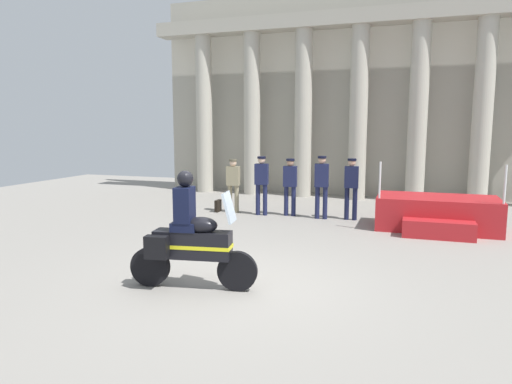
{
  "coord_description": "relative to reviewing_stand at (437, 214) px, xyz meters",
  "views": [
    {
      "loc": [
        2.71,
        -6.87,
        2.58
      ],
      "look_at": [
        -0.56,
        2.81,
        1.14
      ],
      "focal_mm": 32.63,
      "sensor_mm": 36.0,
      "label": 1
    }
  ],
  "objects": [
    {
      "name": "motorcycle_with_rider",
      "position": [
        -3.97,
        -5.83,
        0.4
      ],
      "size": [
        2.08,
        0.75,
        1.9
      ],
      "rotation": [
        0.0,
        0.0,
        0.15
      ],
      "color": "black",
      "rests_on": "ground_plane"
    },
    {
      "name": "officer_in_row_0",
      "position": [
        -5.72,
        0.6,
        0.55
      ],
      "size": [
        0.4,
        0.26,
        1.61
      ],
      "rotation": [
        0.0,
        0.0,
        3.24
      ],
      "color": "gray",
      "rests_on": "ground_plane"
    },
    {
      "name": "officer_in_row_4",
      "position": [
        -2.21,
        0.59,
        0.61
      ],
      "size": [
        0.4,
        0.26,
        1.71
      ],
      "rotation": [
        0.0,
        0.0,
        3.24
      ],
      "color": "#141938",
      "rests_on": "ground_plane"
    },
    {
      "name": "ground_plane",
      "position": [
        -3.35,
        -5.44,
        -0.4
      ],
      "size": [
        28.0,
        28.0,
        0.0
      ],
      "primitive_type": "plane",
      "color": "gray"
    },
    {
      "name": "briefcase_on_ground",
      "position": [
        -6.21,
        0.56,
        -0.22
      ],
      "size": [
        0.1,
        0.32,
        0.36
      ],
      "primitive_type": "cube",
      "color": "black",
      "rests_on": "ground_plane"
    },
    {
      "name": "colonnade_backdrop",
      "position": [
        -2.51,
        5.05,
        3.42
      ],
      "size": [
        15.44,
        1.48,
        7.51
      ],
      "color": "#A49F91",
      "rests_on": "ground_plane"
    },
    {
      "name": "reviewing_stand",
      "position": [
        0.0,
        0.0,
        0.0
      ],
      "size": [
        2.91,
        2.06,
        1.73
      ],
      "color": "#B21E23",
      "rests_on": "ground_plane"
    },
    {
      "name": "officer_in_row_3",
      "position": [
        -3.02,
        0.47,
        0.65
      ],
      "size": [
        0.4,
        0.26,
        1.77
      ],
      "rotation": [
        0.0,
        0.0,
        3.24
      ],
      "color": "#191E42",
      "rests_on": "ground_plane"
    },
    {
      "name": "officer_in_row_2",
      "position": [
        -3.96,
        0.63,
        0.58
      ],
      "size": [
        0.4,
        0.26,
        1.66
      ],
      "rotation": [
        0.0,
        0.0,
        3.24
      ],
      "color": "#191E42",
      "rests_on": "ground_plane"
    },
    {
      "name": "officer_in_row_1",
      "position": [
        -4.78,
        0.46,
        0.62
      ],
      "size": [
        0.4,
        0.26,
        1.72
      ],
      "rotation": [
        0.0,
        0.0,
        3.24
      ],
      "color": "#191E42",
      "rests_on": "ground_plane"
    }
  ]
}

